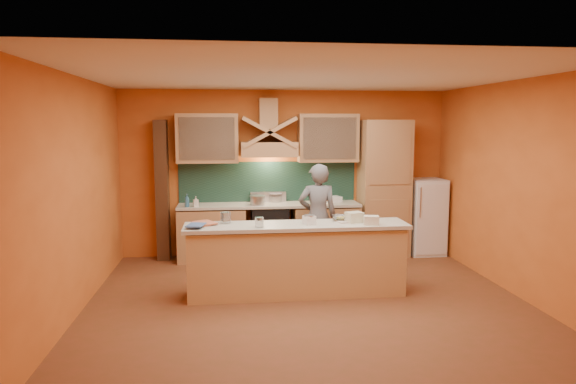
{
  "coord_description": "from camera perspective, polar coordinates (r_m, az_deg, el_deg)",
  "views": [
    {
      "loc": [
        -0.98,
        -6.18,
        2.22
      ],
      "look_at": [
        -0.14,
        0.9,
        1.28
      ],
      "focal_mm": 32.0,
      "sensor_mm": 36.0,
      "label": 1
    }
  ],
  "objects": [
    {
      "name": "floor",
      "position": [
        6.64,
        2.17,
        -12.06
      ],
      "size": [
        5.5,
        5.0,
        0.01
      ],
      "primitive_type": "cube",
      "color": "brown",
      "rests_on": "ground"
    },
    {
      "name": "grocery_bag_a",
      "position": [
        6.81,
        7.37,
        -2.8
      ],
      "size": [
        0.25,
        0.22,
        0.14
      ],
      "primitive_type": "cube",
      "rotation": [
        0.0,
        0.0,
        0.31
      ],
      "color": "beige",
      "rests_on": "island_top"
    },
    {
      "name": "grocery_bag_b",
      "position": [
        6.69,
        9.24,
        -3.12
      ],
      "size": [
        0.21,
        0.18,
        0.11
      ],
      "primitive_type": "cube",
      "rotation": [
        0.0,
        0.0,
        -0.2
      ],
      "color": "beige",
      "rests_on": "island_top"
    },
    {
      "name": "jar_large",
      "position": [
        6.75,
        -6.96,
        -2.84
      ],
      "size": [
        0.17,
        0.17,
        0.14
      ],
      "primitive_type": "cylinder",
      "rotation": [
        0.0,
        0.0,
        0.24
      ],
      "color": "white",
      "rests_on": "island_top"
    },
    {
      "name": "wall_left",
      "position": [
        6.48,
        -22.54,
        -0.37
      ],
      "size": [
        0.02,
        5.0,
        2.8
      ],
      "primitive_type": "cube",
      "color": "orange",
      "rests_on": "floor"
    },
    {
      "name": "soap_bottle_b",
      "position": [
        8.32,
        -11.17,
        -0.93
      ],
      "size": [
        0.11,
        0.11,
        0.21
      ],
      "primitive_type": "imported",
      "rotation": [
        0.0,
        0.0,
        0.65
      ],
      "color": "#316387",
      "rests_on": "counter_top"
    },
    {
      "name": "soap_bottle_a",
      "position": [
        8.31,
        -10.21,
        -1.04
      ],
      "size": [
        0.09,
        0.09,
        0.17
      ],
      "primitive_type": "imported",
      "rotation": [
        0.0,
        0.0,
        0.24
      ],
      "color": "beige",
      "rests_on": "counter_top"
    },
    {
      "name": "book_lower",
      "position": [
        6.66,
        -10.16,
        -3.55
      ],
      "size": [
        0.36,
        0.39,
        0.03
      ],
      "primitive_type": "imported",
      "rotation": [
        0.0,
        0.0,
        0.5
      ],
      "color": "#C26545",
      "rests_on": "island_top"
    },
    {
      "name": "person",
      "position": [
        7.88,
        3.32,
        -2.78
      ],
      "size": [
        0.61,
        0.41,
        1.64
      ],
      "primitive_type": "imported",
      "rotation": [
        0.0,
        0.0,
        3.1
      ],
      "color": "slate",
      "rests_on": "floor"
    },
    {
      "name": "upper_cabinet_left",
      "position": [
        8.52,
        -8.95,
        5.91
      ],
      "size": [
        1.0,
        0.35,
        0.8
      ],
      "primitive_type": "cube",
      "color": "tan",
      "rests_on": "wall_back"
    },
    {
      "name": "fridge",
      "position": [
        9.17,
        15.0,
        -2.63
      ],
      "size": [
        0.58,
        0.6,
        1.3
      ],
      "primitive_type": "cube",
      "color": "white",
      "rests_on": "floor"
    },
    {
      "name": "stove",
      "position": [
        8.59,
        -2.07,
        -4.41
      ],
      "size": [
        0.6,
        0.58,
        0.9
      ],
      "primitive_type": "cube",
      "color": "black",
      "rests_on": "floor"
    },
    {
      "name": "wall_back",
      "position": [
        8.77,
        -0.31,
        2.12
      ],
      "size": [
        5.5,
        0.02,
        2.8
      ],
      "primitive_type": "cube",
      "color": "orange",
      "rests_on": "floor"
    },
    {
      "name": "jar_small",
      "position": [
        6.44,
        -3.22,
        -3.39
      ],
      "size": [
        0.11,
        0.11,
        0.13
      ],
      "primitive_type": "cylinder",
      "rotation": [
        0.0,
        0.0,
        0.01
      ],
      "color": "silver",
      "rests_on": "island_top"
    },
    {
      "name": "upper_cabinet_right",
      "position": [
        8.67,
        4.45,
        6.0
      ],
      "size": [
        1.0,
        0.35,
        0.8
      ],
      "primitive_type": "cube",
      "color": "tan",
      "rests_on": "wall_back"
    },
    {
      "name": "mixing_bowl",
      "position": [
        6.93,
        6.01,
        -2.89
      ],
      "size": [
        0.3,
        0.3,
        0.07
      ],
      "primitive_type": "imported",
      "rotation": [
        0.0,
        0.0,
        -0.12
      ],
      "color": "silver",
      "rests_on": "island_top"
    },
    {
      "name": "island_body",
      "position": [
        6.78,
        0.95,
        -7.75
      ],
      "size": [
        2.8,
        0.55,
        0.88
      ],
      "primitive_type": "cube",
      "color": "tan",
      "rests_on": "floor"
    },
    {
      "name": "base_cabinet_right",
      "position": [
        8.72,
        4.18,
        -4.38
      ],
      "size": [
        1.1,
        0.6,
        0.86
      ],
      "primitive_type": "cube",
      "color": "tan",
      "rests_on": "floor"
    },
    {
      "name": "cloth",
      "position": [
        6.83,
        6.48,
        -3.27
      ],
      "size": [
        0.26,
        0.22,
        0.02
      ],
      "primitive_type": "cube",
      "rotation": [
        0.0,
        0.0,
        0.24
      ],
      "color": "beige",
      "rests_on": "island_top"
    },
    {
      "name": "pot_small",
      "position": [
        8.68,
        -1.39,
        -0.83
      ],
      "size": [
        0.27,
        0.27,
        0.13
      ],
      "primitive_type": "cylinder",
      "rotation": [
        0.0,
        0.0,
        0.34
      ],
      "color": "silver",
      "rests_on": "stove"
    },
    {
      "name": "base_cabinet_left",
      "position": [
        8.58,
        -8.43,
        -4.65
      ],
      "size": [
        1.1,
        0.6,
        0.86
      ],
      "primitive_type": "cube",
      "color": "tan",
      "rests_on": "floor"
    },
    {
      "name": "pantry_column",
      "position": [
        8.85,
        10.59,
        0.41
      ],
      "size": [
        0.8,
        0.6,
        2.3
      ],
      "primitive_type": "cube",
      "color": "tan",
      "rests_on": "floor"
    },
    {
      "name": "trim_column_left",
      "position": [
        8.67,
        -13.79,
        0.17
      ],
      "size": [
        0.2,
        0.3,
        2.3
      ],
      "primitive_type": "cube",
      "color": "#472816",
      "rests_on": "floor"
    },
    {
      "name": "backsplash",
      "position": [
        8.75,
        -2.25,
        1.11
      ],
      "size": [
        3.0,
        0.03,
        0.7
      ],
      "primitive_type": "cube",
      "color": "#173229",
      "rests_on": "wall_back"
    },
    {
      "name": "hood_chimney",
      "position": [
        8.56,
        -2.22,
        8.68
      ],
      "size": [
        0.3,
        0.3,
        0.5
      ],
      "primitive_type": "cube",
      "color": "tan",
      "rests_on": "wall_back"
    },
    {
      "name": "wall_right",
      "position": [
        7.27,
        24.19,
        0.33
      ],
      "size": [
        0.02,
        5.0,
        2.8
      ],
      "primitive_type": "cube",
      "color": "orange",
      "rests_on": "floor"
    },
    {
      "name": "island_top",
      "position": [
        6.67,
        0.96,
        -3.77
      ],
      "size": [
        2.9,
        0.62,
        0.05
      ],
      "primitive_type": "cube",
      "color": "beige",
      "rests_on": "island_body"
    },
    {
      "name": "range_hood",
      "position": [
        8.47,
        -2.14,
        4.77
      ],
      "size": [
        0.92,
        0.5,
        0.24
      ],
      "primitive_type": "cube",
      "color": "tan",
      "rests_on": "wall_back"
    },
    {
      "name": "ceiling",
      "position": [
        6.28,
        2.3,
        12.76
      ],
      "size": [
        5.5,
        5.0,
        0.01
      ],
      "primitive_type": "cube",
      "color": "white",
      "rests_on": "wall_back"
    },
    {
      "name": "book_upper",
      "position": [
        6.54,
        -11.04,
        -3.62
      ],
      "size": [
        0.26,
        0.32,
        0.02
      ],
      "primitive_type": "imported",
      "rotation": [
        0.0,
        0.0,
        -0.23
      ],
      "color": "#3F598A",
      "rests_on": "island_top"
    },
    {
      "name": "dish_rack",
      "position": [
        8.73,
        4.99,
        -0.81
      ],
      "size": [
        0.31,
        0.28,
        0.09
      ],
      "primitive_type": "cube",
      "rotation": [
        0.0,
        0.0,
        0.34
      ],
      "color": "white",
      "rests_on": "counter_top"
    },
    {
      "name": "counter_top",
      "position": [
        8.51,
        -2.09,
        -1.45
      ],
      "size": [
        3.0,
        0.62,
        0.04
      ],
      "primitive_type": "cube",
      "color": "beige",
      "rests_on": "base_cabinet_left"
    },
    {
      "name": "kitchen_scale",
      "position": [
        6.63,
        2.38,
        -3.14
      ],
      "size": [
        0.17,
        0.17,
        0.11
      ],
      "primitive_type": "cube",
      "rotation": [
        0.0,
        0.0,
        0.35
      ],
      "color": "white",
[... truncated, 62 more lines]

